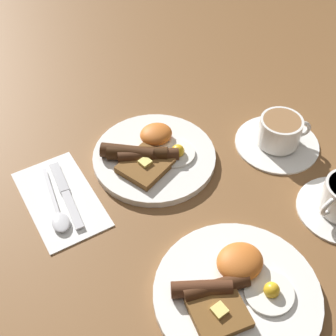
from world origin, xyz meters
name	(u,v)px	position (x,y,z in m)	size (l,w,h in m)	color
ground_plane	(154,160)	(0.00, 0.00, 0.00)	(3.00, 3.00, 0.00)	brown
breakfast_plate_near	(152,155)	(0.00, 0.00, 0.01)	(0.24, 0.24, 0.04)	white
breakfast_plate_far	(235,291)	(0.03, 0.31, 0.01)	(0.26, 0.26, 0.05)	white
teacup_near	(279,135)	(-0.24, 0.08, 0.03)	(0.17, 0.17, 0.06)	white
napkin	(60,198)	(0.19, 0.01, 0.00)	(0.12, 0.21, 0.01)	white
knife	(65,191)	(0.18, 0.00, 0.01)	(0.03, 0.17, 0.01)	silver
spoon	(58,215)	(0.21, 0.04, 0.01)	(0.04, 0.16, 0.01)	silver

